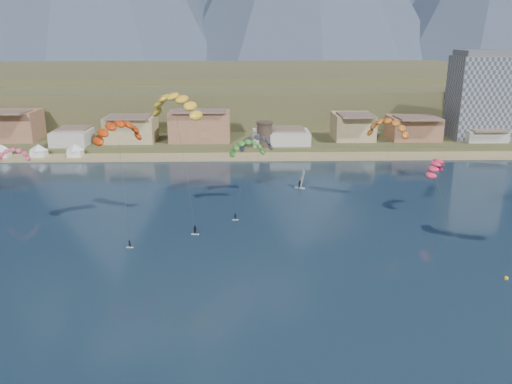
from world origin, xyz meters
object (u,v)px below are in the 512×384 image
(kitesurfer_green, at_px, (247,146))
(buoy, at_px, (506,278))
(watchtower, at_px, (265,134))
(kitesurfer_red, at_px, (118,128))
(apartment_tower, at_px, (480,95))
(kitesurfer_yellow, at_px, (176,102))
(windsurfer, at_px, (300,182))

(kitesurfer_green, bearing_deg, buoy, -44.55)
(watchtower, bearing_deg, kitesurfer_red, -114.64)
(apartment_tower, xyz_separation_m, kitesurfer_green, (-86.50, -72.11, -3.59))
(kitesurfer_green, xyz_separation_m, buoy, (43.17, -42.50, -14.10))
(kitesurfer_yellow, bearing_deg, kitesurfer_red, -162.48)
(apartment_tower, relative_size, kitesurfer_green, 1.75)
(kitesurfer_yellow, distance_m, kitesurfer_green, 21.66)
(windsurfer, bearing_deg, kitesurfer_red, -146.57)
(watchtower, bearing_deg, buoy, -69.97)
(watchtower, bearing_deg, kitesurfer_yellow, -107.40)
(apartment_tower, height_order, kitesurfer_yellow, apartment_tower)
(watchtower, relative_size, kitesurfer_yellow, 0.30)
(apartment_tower, relative_size, kitesurfer_yellow, 1.10)
(apartment_tower, xyz_separation_m, buoy, (-43.33, -114.61, -17.69))
(kitesurfer_red, relative_size, windsurfer, 5.16)
(apartment_tower, distance_m, kitesurfer_green, 112.67)
(watchtower, relative_size, windsurfer, 1.76)
(apartment_tower, xyz_separation_m, windsurfer, (-72.21, -59.25, -16.27))
(apartment_tower, relative_size, watchtower, 3.72)
(kitesurfer_red, xyz_separation_m, kitesurfer_yellow, (11.66, 3.68, 4.76))
(kitesurfer_green, bearing_deg, watchtower, 83.62)
(kitesurfer_red, relative_size, kitesurfer_green, 1.37)
(kitesurfer_red, xyz_separation_m, kitesurfer_green, (26.65, 14.16, -6.83))
(apartment_tower, distance_m, kitesurfer_red, 142.33)
(windsurfer, bearing_deg, buoy, -62.45)
(apartment_tower, xyz_separation_m, kitesurfer_red, (-113.15, -86.27, 3.23))
(apartment_tower, bearing_deg, windsurfer, -140.63)
(kitesurfer_yellow, bearing_deg, windsurfer, 38.56)
(apartment_tower, bearing_deg, buoy, -110.71)
(watchtower, xyz_separation_m, kitesurfer_yellow, (-21.49, -68.59, 19.45))
(watchtower, bearing_deg, kitesurfer_green, -96.38)
(buoy, bearing_deg, watchtower, 110.03)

